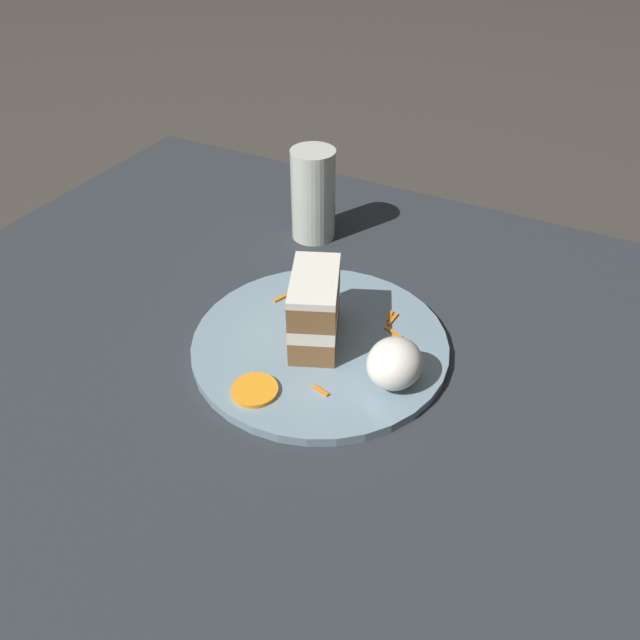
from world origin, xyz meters
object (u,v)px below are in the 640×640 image
orange_garnish (255,390)px  plate (320,344)px  cream_dollop (395,363)px  drinking_glass (313,201)px  cake_slice (315,309)px

orange_garnish → plate: bearing=-12.0°
plate → cream_dollop: 0.11m
cream_dollop → drinking_glass: drinking_glass is taller
cream_dollop → orange_garnish: cream_dollop is taller
plate → orange_garnish: bearing=168.0°
cake_slice → cream_dollop: 0.11m
cake_slice → drinking_glass: drinking_glass is taller
cake_slice → cream_dollop: bearing=144.2°
cake_slice → drinking_glass: bearing=-84.7°
cake_slice → orange_garnish: bearing=58.8°
plate → cake_slice: 0.05m
plate → cream_dollop: (-0.02, -0.10, 0.03)m
cream_dollop → plate: bearing=76.8°
plate → drinking_glass: bearing=29.7°
orange_garnish → cream_dollop: bearing=-56.3°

